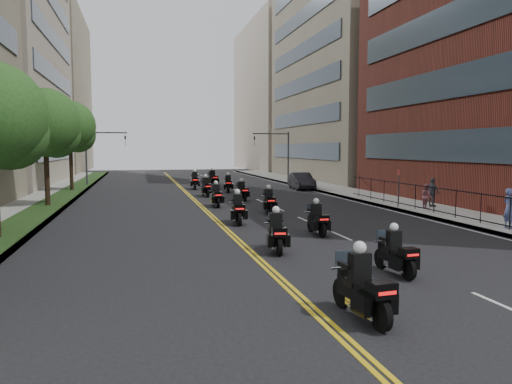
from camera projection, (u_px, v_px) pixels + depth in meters
ground at (383, 315)px, 11.54m from camera, size 160.00×160.00×0.00m
sidewalk_right at (371, 197)px, 38.51m from camera, size 4.00×90.00×0.15m
sidewalk_left at (38, 205)px, 33.03m from camera, size 4.00×90.00×0.15m
grass_strip at (51, 204)px, 33.20m from camera, size 2.00×90.00×0.04m
building_right_tan at (360, 58)px, 61.66m from camera, size 15.11×28.00×30.00m
building_right_far at (289, 98)px, 90.93m from camera, size 15.00×28.00×26.00m
building_left_far at (32, 92)px, 80.99m from camera, size 16.00×28.00×26.00m
iron_fence at (468, 206)px, 25.61m from camera, size 0.05×28.00×1.50m
street_trees at (30, 124)px, 26.60m from camera, size 4.40×38.40×7.98m
traffic_signal_right at (280, 149)px, 54.11m from camera, size 4.09×0.20×5.60m
traffic_signal_left at (96, 150)px, 49.75m from camera, size 4.09×0.20×5.60m
motorcycle_0 at (362, 289)px, 11.19m from camera, size 0.66×2.41×1.78m
motorcycle_1 at (396, 255)px, 15.19m from camera, size 0.55×2.15×1.59m
motorcycle_2 at (276, 234)px, 18.54m from camera, size 0.69×2.31×1.71m
motorcycle_3 at (317, 220)px, 22.19m from camera, size 0.51×2.21×1.63m
motorcycle_4 at (238, 210)px, 25.42m from camera, size 0.65×2.41×1.78m
motorcycle_5 at (269, 202)px, 29.53m from camera, size 0.65×2.29×1.69m
motorcycle_6 at (216, 196)px, 32.78m from camera, size 0.53×2.33×1.72m
motorcycle_7 at (242, 192)px, 36.69m from camera, size 0.57×2.23×1.65m
motorcycle_8 at (206, 188)px, 39.75m from camera, size 0.61×2.39×1.77m
motorcycle_9 at (228, 184)px, 43.69m from camera, size 0.71×2.37×1.75m
motorcycle_10 at (195, 181)px, 46.82m from camera, size 0.66×2.55×1.88m
motorcycle_11 at (213, 179)px, 50.63m from camera, size 0.73×2.52×1.86m
parked_sedan at (301, 181)px, 46.71m from camera, size 1.98×4.84×1.56m
pedestrian_a at (509, 208)px, 23.02m from camera, size 0.47×0.70×1.88m
pedestrian_b at (426, 196)px, 30.63m from camera, size 0.65×0.80×1.52m
pedestrian_c at (432, 192)px, 31.51m from camera, size 0.60×1.13×1.83m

